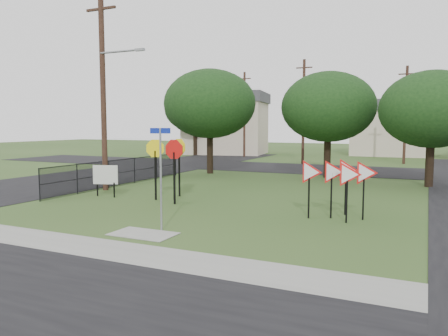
# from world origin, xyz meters

# --- Properties ---
(ground) EXTENTS (140.00, 140.00, 0.00)m
(ground) POSITION_xyz_m (0.00, 0.00, 0.00)
(ground) COLOR #2B491B
(sidewalk) EXTENTS (30.00, 1.60, 0.02)m
(sidewalk) POSITION_xyz_m (0.00, -4.20, 0.01)
(sidewalk) COLOR gray
(sidewalk) RESTS_ON ground
(planting_strip) EXTENTS (30.00, 0.80, 0.02)m
(planting_strip) POSITION_xyz_m (0.00, -5.40, 0.01)
(planting_strip) COLOR #2B491B
(planting_strip) RESTS_ON ground
(street_left) EXTENTS (8.00, 50.00, 0.02)m
(street_left) POSITION_xyz_m (-12.00, 10.00, 0.01)
(street_left) COLOR black
(street_left) RESTS_ON ground
(street_far) EXTENTS (60.00, 8.00, 0.02)m
(street_far) POSITION_xyz_m (0.00, 20.00, 0.01)
(street_far) COLOR black
(street_far) RESTS_ON ground
(curb_pad) EXTENTS (2.00, 1.20, 0.02)m
(curb_pad) POSITION_xyz_m (0.00, -2.40, 0.01)
(curb_pad) COLOR gray
(curb_pad) RESTS_ON ground
(street_name_sign) EXTENTS (0.67, 0.15, 3.28)m
(street_name_sign) POSITION_xyz_m (0.26, -1.77, 1.86)
(street_name_sign) COLOR gray
(street_name_sign) RESTS_ON ground
(stop_sign_cluster) EXTENTS (2.16, 2.09, 2.76)m
(stop_sign_cluster) POSITION_xyz_m (-2.57, 3.34, 2.02)
(stop_sign_cluster) COLOR black
(stop_sign_cluster) RESTS_ON ground
(yield_sign_cluster) EXTENTS (2.76, 1.55, 2.17)m
(yield_sign_cluster) POSITION_xyz_m (5.05, 2.49, 1.60)
(yield_sign_cluster) COLOR black
(yield_sign_cluster) RESTS_ON ground
(info_board) EXTENTS (1.15, 0.43, 1.50)m
(info_board) POSITION_xyz_m (-5.85, 2.80, 1.00)
(info_board) COLOR black
(info_board) RESTS_ON ground
(utility_pole_main) EXTENTS (3.55, 0.33, 10.00)m
(utility_pole_main) POSITION_xyz_m (-7.24, 4.50, 5.21)
(utility_pole_main) COLOR #40281D
(utility_pole_main) RESTS_ON ground
(far_pole_a) EXTENTS (1.40, 0.24, 9.00)m
(far_pole_a) POSITION_xyz_m (-2.00, 24.00, 4.60)
(far_pole_a) COLOR #40281D
(far_pole_a) RESTS_ON ground
(far_pole_b) EXTENTS (1.40, 0.24, 8.50)m
(far_pole_b) POSITION_xyz_m (6.00, 28.00, 4.35)
(far_pole_b) COLOR #40281D
(far_pole_b) RESTS_ON ground
(far_pole_c) EXTENTS (1.40, 0.24, 9.00)m
(far_pole_c) POSITION_xyz_m (-10.00, 30.00, 4.60)
(far_pole_c) COLOR #40281D
(far_pole_c) RESTS_ON ground
(fence_run) EXTENTS (0.05, 11.55, 1.50)m
(fence_run) POSITION_xyz_m (-7.60, 6.25, 0.78)
(fence_run) COLOR black
(fence_run) RESTS_ON ground
(house_left) EXTENTS (10.58, 8.88, 7.20)m
(house_left) POSITION_xyz_m (-14.00, 34.00, 3.65)
(house_left) COLOR beige
(house_left) RESTS_ON ground
(house_mid) EXTENTS (8.40, 8.40, 6.20)m
(house_mid) POSITION_xyz_m (4.00, 40.00, 3.15)
(house_mid) COLOR beige
(house_mid) RESTS_ON ground
(tree_near_left) EXTENTS (6.40, 6.40, 7.27)m
(tree_near_left) POSITION_xyz_m (-6.00, 14.00, 4.86)
(tree_near_left) COLOR black
(tree_near_left) RESTS_ON ground
(tree_near_mid) EXTENTS (6.00, 6.00, 6.80)m
(tree_near_mid) POSITION_xyz_m (2.00, 15.00, 4.54)
(tree_near_mid) COLOR black
(tree_near_mid) RESTS_ON ground
(tree_near_right) EXTENTS (5.60, 5.60, 6.33)m
(tree_near_right) POSITION_xyz_m (8.00, 13.00, 4.22)
(tree_near_right) COLOR black
(tree_near_right) RESTS_ON ground
(tree_far_left) EXTENTS (6.80, 6.80, 7.73)m
(tree_far_left) POSITION_xyz_m (-16.00, 30.00, 5.17)
(tree_far_left) COLOR black
(tree_far_left) RESTS_ON ground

